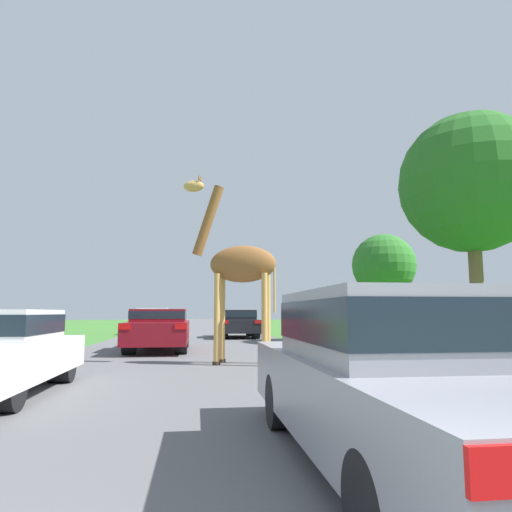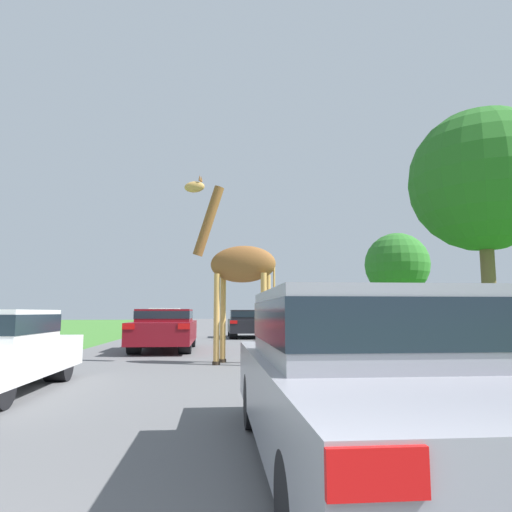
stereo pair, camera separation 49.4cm
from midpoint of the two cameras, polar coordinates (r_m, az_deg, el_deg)
The scene contains 8 objects.
road at distance 30.28m, azimuth -5.55°, elevation -9.44°, with size 8.16×120.00×0.00m.
giraffe_near_road at distance 11.69m, azimuth -1.01°, elevation -1.27°, with size 2.50×1.14×4.93m.
car_lead_maroon at distance 4.09m, azimuth 16.52°, elevation -13.97°, with size 1.77×4.81×1.47m.
car_queue_left at distance 23.72m, azimuth -0.46°, elevation -8.33°, with size 1.95×4.13×1.40m.
car_far_ahead at distance 16.02m, azimuth -10.43°, elevation -8.84°, with size 1.95×4.70×1.39m.
car_verge_right at distance 27.95m, azimuth -10.85°, elevation -7.89°, with size 1.87×4.30×1.53m.
tree_left_edge at distance 21.64m, azimuth 27.05°, elevation 8.38°, with size 5.98×5.98×9.77m.
tree_centre_back at distance 30.85m, azimuth 17.66°, elevation -1.13°, with size 4.10×4.10×6.38m.
Camera 2 is at (0.51, -0.27, 1.29)m, focal length 32.00 mm.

